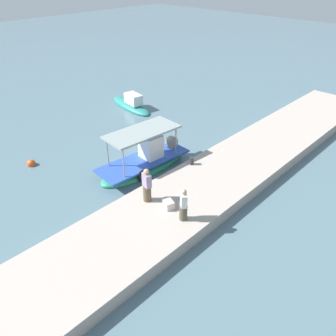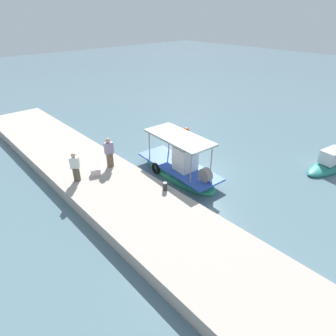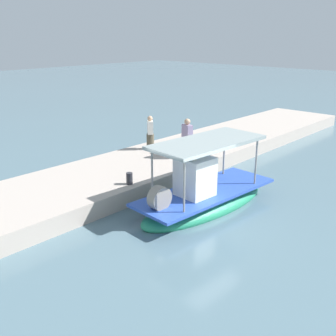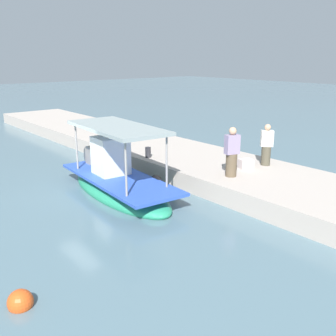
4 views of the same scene
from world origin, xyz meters
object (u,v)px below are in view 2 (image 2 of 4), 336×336
object	(u,v)px
mooring_bollard	(165,186)
cargo_crate	(96,172)
main_fishing_boat	(179,168)
fisherman_by_crate	(109,154)
moored_boat_near	(333,163)
fisherman_near_bollard	(76,168)
marker_buoy	(186,131)

from	to	relation	value
mooring_bollard	cargo_crate	distance (m)	4.22
main_fishing_boat	mooring_bollard	bearing A→B (deg)	-59.84
fisherman_by_crate	moored_boat_near	xyz separation A→B (m)	(8.54, 11.11, -1.25)
fisherman_near_bollard	fisherman_by_crate	world-z (taller)	fisherman_by_crate
fisherman_near_bollard	mooring_bollard	distance (m)	4.90
fisherman_by_crate	mooring_bollard	world-z (taller)	fisherman_by_crate
fisherman_near_bollard	marker_buoy	size ratio (longest dim) A/B	3.13
main_fishing_boat	marker_buoy	distance (m)	6.97
main_fishing_boat	mooring_bollard	xyz separation A→B (m)	(1.41, -2.43, 0.45)
fisherman_near_bollard	moored_boat_near	size ratio (longest dim) A/B	0.31
fisherman_by_crate	marker_buoy	distance (m)	8.67
moored_boat_near	cargo_crate	bearing A→B (deg)	-123.91
main_fishing_boat	marker_buoy	xyz separation A→B (m)	(-4.57, 5.26, -0.34)
cargo_crate	moored_boat_near	distance (m)	14.80
fisherman_near_bollard	cargo_crate	size ratio (longest dim) A/B	3.27
fisherman_by_crate	moored_boat_near	bearing A→B (deg)	52.45
main_fishing_boat	fisherman_near_bollard	distance (m)	5.95
mooring_bollard	marker_buoy	world-z (taller)	mooring_bollard
fisherman_near_bollard	cargo_crate	world-z (taller)	fisherman_near_bollard
main_fishing_boat	mooring_bollard	world-z (taller)	main_fishing_boat
main_fishing_boat	marker_buoy	world-z (taller)	main_fishing_boat
main_fishing_boat	fisherman_near_bollard	size ratio (longest dim) A/B	3.71
fisherman_near_bollard	mooring_bollard	world-z (taller)	fisherman_near_bollard
fisherman_by_crate	marker_buoy	bearing A→B (deg)	102.71
main_fishing_boat	cargo_crate	distance (m)	4.90
fisherman_by_crate	cargo_crate	bearing A→B (deg)	-75.85
cargo_crate	marker_buoy	distance (m)	9.78
fisherman_by_crate	marker_buoy	size ratio (longest dim) A/B	3.42
moored_boat_near	main_fishing_boat	bearing A→B (deg)	-126.15
mooring_bollard	cargo_crate	bearing A→B (deg)	-154.38
fisherman_near_bollard	marker_buoy	world-z (taller)	fisherman_near_bollard
fisherman_by_crate	mooring_bollard	bearing A→B (deg)	9.17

